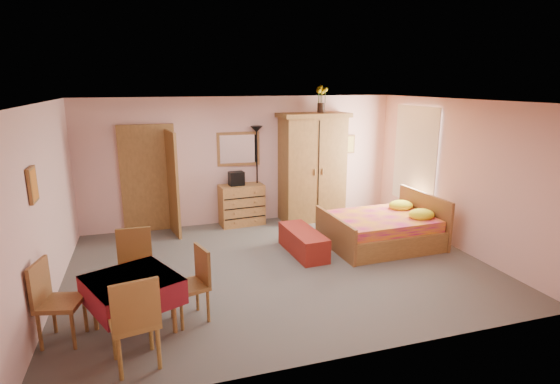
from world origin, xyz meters
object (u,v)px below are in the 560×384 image
object	(u,v)px
stereo	(236,179)
chair_east	(189,286)
bench	(303,242)
chair_west	(60,302)
sunflower_vase	(321,99)
floor_lamp	(257,175)
wardrobe	(312,167)
chair_south	(134,320)
wall_mirror	(238,149)
chest_of_drawers	(242,205)
dining_table	(134,305)
chair_north	(135,268)
bed	(381,221)

from	to	relation	value
stereo	chair_east	xyz separation A→B (m)	(-1.33, -3.50, -0.52)
bench	chair_west	world-z (taller)	chair_west
sunflower_vase	floor_lamp	bearing A→B (deg)	173.52
wardrobe	chair_south	size ratio (longest dim) A/B	2.21
wall_mirror	chair_west	bearing A→B (deg)	-124.10
chest_of_drawers	floor_lamp	distance (m)	0.69
stereo	bench	bearing A→B (deg)	-67.80
chair_east	wall_mirror	bearing A→B (deg)	-36.89
chair_west	wall_mirror	bearing A→B (deg)	156.46
chest_of_drawers	wardrobe	size ratio (longest dim) A/B	0.39
chest_of_drawers	stereo	distance (m)	0.57
dining_table	wall_mirror	bearing A→B (deg)	61.14
floor_lamp	chair_south	bearing A→B (deg)	-119.20
wall_mirror	dining_table	size ratio (longest dim) A/B	0.94
wardrobe	sunflower_vase	size ratio (longest dim) A/B	4.14
floor_lamp	sunflower_vase	bearing A→B (deg)	-6.48
sunflower_vase	chair_east	bearing A→B (deg)	-132.21
bench	chair_east	distance (m)	2.67
chair_north	chair_west	size ratio (longest dim) A/B	1.02
bench	dining_table	bearing A→B (deg)	-148.15
wall_mirror	bench	xyz separation A→B (m)	(0.66, -2.07, -1.35)
stereo	wardrobe	xyz separation A→B (m)	(1.61, -0.07, 0.15)
wall_mirror	chair_east	xyz separation A→B (m)	(-1.43, -3.71, -1.09)
bed	chair_south	size ratio (longest dim) A/B	1.87
floor_lamp	chair_west	distance (m)	4.87
floor_lamp	sunflower_vase	distance (m)	2.03
stereo	wall_mirror	bearing A→B (deg)	64.70
wardrobe	sunflower_vase	bearing A→B (deg)	-0.08
sunflower_vase	chair_north	xyz separation A→B (m)	(-3.75, -2.79, -2.04)
chair_south	chair_west	world-z (taller)	chair_south
floor_lamp	chair_south	distance (m)	4.97
chair_south	dining_table	bearing A→B (deg)	81.24
dining_table	bench	bearing A→B (deg)	31.85
stereo	bench	size ratio (longest dim) A/B	0.24
wall_mirror	chair_west	size ratio (longest dim) A/B	0.90
stereo	chair_north	size ratio (longest dim) A/B	0.30
chair_north	floor_lamp	bearing A→B (deg)	-128.49
chair_west	bench	bearing A→B (deg)	129.22
floor_lamp	chair_west	size ratio (longest dim) A/B	2.08
chair_south	chest_of_drawers	bearing A→B (deg)	53.24
floor_lamp	bench	xyz separation A→B (m)	(0.31, -1.95, -0.80)
floor_lamp	chair_north	world-z (taller)	floor_lamp
chest_of_drawers	dining_table	size ratio (longest dim) A/B	0.96
chair_east	chair_north	bearing A→B (deg)	28.26
sunflower_vase	dining_table	bearing A→B (deg)	-137.10
chair_north	dining_table	bearing A→B (deg)	89.00
bed	stereo	bearing A→B (deg)	137.79
bench	chair_west	bearing A→B (deg)	-154.49
chest_of_drawers	chair_north	distance (m)	3.52
chair_west	wardrobe	bearing A→B (deg)	142.18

